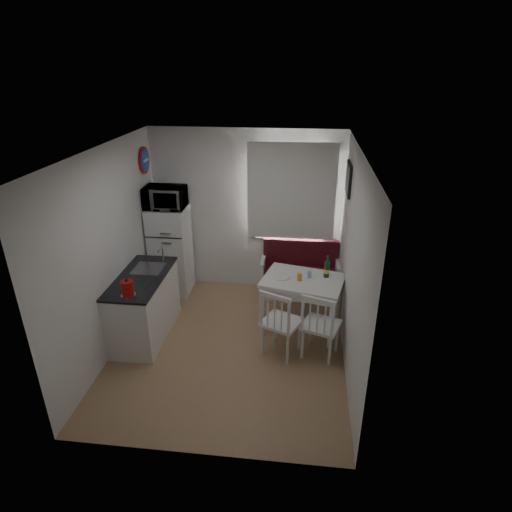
{
  "coord_description": "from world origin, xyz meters",
  "views": [
    {
      "loc": [
        0.89,
        -4.65,
        3.51
      ],
      "look_at": [
        0.3,
        0.5,
        1.12
      ],
      "focal_mm": 30.0,
      "sensor_mm": 36.0,
      "label": 1
    }
  ],
  "objects_px": {
    "chair_left": "(281,318)",
    "kettle": "(127,288)",
    "microwave": "(165,197)",
    "kitchen_counter": "(144,305)",
    "bench": "(299,278)",
    "wine_bottle": "(327,267)",
    "dining_table": "(303,285)",
    "chair_right": "(322,321)",
    "fridge": "(171,250)"
  },
  "relations": [
    {
      "from": "wine_bottle",
      "to": "kitchen_counter",
      "type": "bearing_deg",
      "value": -169.2
    },
    {
      "from": "bench",
      "to": "dining_table",
      "type": "relative_size",
      "value": 1.04
    },
    {
      "from": "chair_left",
      "to": "wine_bottle",
      "type": "distance_m",
      "value": 1.02
    },
    {
      "from": "fridge",
      "to": "dining_table",
      "type": "bearing_deg",
      "value": -22.5
    },
    {
      "from": "chair_right",
      "to": "microwave",
      "type": "relative_size",
      "value": 0.92
    },
    {
      "from": "fridge",
      "to": "microwave",
      "type": "distance_m",
      "value": 0.89
    },
    {
      "from": "bench",
      "to": "chair_left",
      "type": "bearing_deg",
      "value": -96.84
    },
    {
      "from": "chair_left",
      "to": "microwave",
      "type": "distance_m",
      "value": 2.6
    },
    {
      "from": "kitchen_counter",
      "to": "microwave",
      "type": "xyz_separation_m",
      "value": [
        0.02,
        1.19,
        1.16
      ]
    },
    {
      "from": "bench",
      "to": "microwave",
      "type": "distance_m",
      "value": 2.46
    },
    {
      "from": "kitchen_counter",
      "to": "wine_bottle",
      "type": "distance_m",
      "value": 2.54
    },
    {
      "from": "fridge",
      "to": "microwave",
      "type": "bearing_deg",
      "value": -90.0
    },
    {
      "from": "fridge",
      "to": "bench",
      "type": "bearing_deg",
      "value": 3.02
    },
    {
      "from": "bench",
      "to": "microwave",
      "type": "bearing_deg",
      "value": -175.6
    },
    {
      "from": "wine_bottle",
      "to": "bench",
      "type": "bearing_deg",
      "value": 112.35
    },
    {
      "from": "wine_bottle",
      "to": "kettle",
      "type": "bearing_deg",
      "value": -157.32
    },
    {
      "from": "chair_left",
      "to": "microwave",
      "type": "bearing_deg",
      "value": 165.45
    },
    {
      "from": "dining_table",
      "to": "fridge",
      "type": "height_order",
      "value": "fridge"
    },
    {
      "from": "bench",
      "to": "wine_bottle",
      "type": "bearing_deg",
      "value": -67.65
    },
    {
      "from": "bench",
      "to": "kitchen_counter",
      "type": "bearing_deg",
      "value": -147.01
    },
    {
      "from": "kitchen_counter",
      "to": "chair_left",
      "type": "height_order",
      "value": "kitchen_counter"
    },
    {
      "from": "kitchen_counter",
      "to": "chair_right",
      "type": "bearing_deg",
      "value": -7.16
    },
    {
      "from": "chair_left",
      "to": "kettle",
      "type": "relative_size",
      "value": 2.48
    },
    {
      "from": "kettle",
      "to": "kitchen_counter",
      "type": "bearing_deg",
      "value": 95.28
    },
    {
      "from": "chair_right",
      "to": "wine_bottle",
      "type": "xyz_separation_m",
      "value": [
        0.06,
        0.77,
        0.37
      ]
    },
    {
      "from": "chair_left",
      "to": "dining_table",
      "type": "bearing_deg",
      "value": 93.64
    },
    {
      "from": "kettle",
      "to": "microwave",
      "type": "bearing_deg",
      "value": 90.99
    },
    {
      "from": "kitchen_counter",
      "to": "chair_left",
      "type": "xyz_separation_m",
      "value": [
        1.89,
        -0.3,
        0.14
      ]
    },
    {
      "from": "dining_table",
      "to": "chair_left",
      "type": "distance_m",
      "value": 0.72
    },
    {
      "from": "dining_table",
      "to": "chair_right",
      "type": "distance_m",
      "value": 0.72
    },
    {
      "from": "chair_right",
      "to": "fridge",
      "type": "bearing_deg",
      "value": 165.58
    },
    {
      "from": "kitchen_counter",
      "to": "kettle",
      "type": "relative_size",
      "value": 5.58
    },
    {
      "from": "kitchen_counter",
      "to": "chair_left",
      "type": "distance_m",
      "value": 1.92
    },
    {
      "from": "wine_bottle",
      "to": "chair_right",
      "type": "bearing_deg",
      "value": -94.67
    },
    {
      "from": "chair_left",
      "to": "kettle",
      "type": "xyz_separation_m",
      "value": [
        -1.84,
        -0.23,
        0.43
      ]
    },
    {
      "from": "kitchen_counter",
      "to": "microwave",
      "type": "relative_size",
      "value": 2.19
    },
    {
      "from": "wine_bottle",
      "to": "chair_left",
      "type": "bearing_deg",
      "value": -126.21
    },
    {
      "from": "bench",
      "to": "dining_table",
      "type": "distance_m",
      "value": 1.07
    },
    {
      "from": "bench",
      "to": "chair_right",
      "type": "xyz_separation_m",
      "value": [
        0.3,
        -1.65,
        0.28
      ]
    },
    {
      "from": "fridge",
      "to": "kettle",
      "type": "distance_m",
      "value": 1.8
    },
    {
      "from": "microwave",
      "to": "kettle",
      "type": "height_order",
      "value": "microwave"
    },
    {
      "from": "dining_table",
      "to": "fridge",
      "type": "relative_size",
      "value": 0.83
    },
    {
      "from": "fridge",
      "to": "wine_bottle",
      "type": "bearing_deg",
      "value": -17.73
    },
    {
      "from": "dining_table",
      "to": "chair_left",
      "type": "xyz_separation_m",
      "value": [
        -0.25,
        -0.67,
        -0.12
      ]
    },
    {
      "from": "microwave",
      "to": "wine_bottle",
      "type": "relative_size",
      "value": 1.92
    },
    {
      "from": "chair_left",
      "to": "microwave",
      "type": "relative_size",
      "value": 0.97
    },
    {
      "from": "bench",
      "to": "kettle",
      "type": "xyz_separation_m",
      "value": [
        -2.04,
        -1.89,
        0.72
      ]
    },
    {
      "from": "kettle",
      "to": "fridge",
      "type": "bearing_deg",
      "value": 90.97
    },
    {
      "from": "kettle",
      "to": "wine_bottle",
      "type": "distance_m",
      "value": 2.6
    },
    {
      "from": "kitchen_counter",
      "to": "microwave",
      "type": "bearing_deg",
      "value": 89.06
    }
  ]
}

